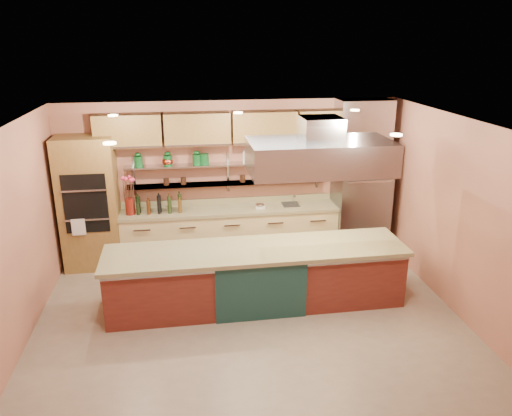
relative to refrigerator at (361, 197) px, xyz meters
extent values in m
cube|color=gray|center=(-2.35, -2.14, -1.06)|extent=(6.00, 5.00, 0.02)
cube|color=black|center=(-2.35, -2.14, 1.75)|extent=(6.00, 5.00, 0.02)
cube|color=#A7674F|center=(-2.35, 0.36, 0.35)|extent=(6.00, 0.04, 2.80)
cube|color=#A7674F|center=(-2.35, -4.64, 0.35)|extent=(6.00, 0.04, 2.80)
cube|color=#A7674F|center=(-5.35, -2.14, 0.35)|extent=(0.04, 5.00, 2.80)
cube|color=#A7674F|center=(0.65, -2.14, 0.35)|extent=(0.04, 5.00, 2.80)
cube|color=olive|center=(-4.80, 0.04, 0.10)|extent=(0.95, 0.64, 2.30)
cube|color=slate|center=(0.00, 0.00, 0.00)|extent=(0.95, 0.72, 2.10)
cube|color=tan|center=(-2.40, 0.06, -0.58)|extent=(3.84, 0.64, 0.93)
cube|color=#A2A4A8|center=(-2.40, 0.23, 0.30)|extent=(3.60, 0.26, 0.03)
cube|color=#A2A4A8|center=(-2.40, 0.23, 0.65)|extent=(3.60, 0.26, 0.03)
cube|color=olive|center=(-2.35, 0.18, 1.30)|extent=(4.60, 0.36, 0.55)
cube|color=#A2A4A8|center=(-1.29, -1.71, 1.20)|extent=(2.00, 1.00, 0.45)
cube|color=#FFE5A5|center=(-2.35, -1.94, 1.72)|extent=(4.00, 2.80, 0.02)
cube|color=maroon|center=(-2.19, -1.71, -0.60)|extent=(4.34, 0.99, 0.90)
cylinder|color=#60150E|center=(-4.13, 0.01, 0.02)|extent=(0.20, 0.20, 0.29)
cube|color=black|center=(-3.64, 0.01, 0.01)|extent=(0.87, 0.47, 0.27)
cube|color=silver|center=(-1.87, 0.01, -0.07)|extent=(0.19, 0.16, 0.09)
cylinder|color=white|center=(-1.23, 0.11, -0.02)|extent=(0.03, 0.03, 0.20)
ellipsoid|color=#D74F31|center=(-3.46, 0.23, 0.74)|extent=(0.22, 0.22, 0.15)
cylinder|color=#0F461B|center=(-2.82, 0.23, 0.76)|extent=(0.19, 0.19, 0.19)
camera|label=1|loc=(-3.19, -8.32, 2.79)|focal=35.00mm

